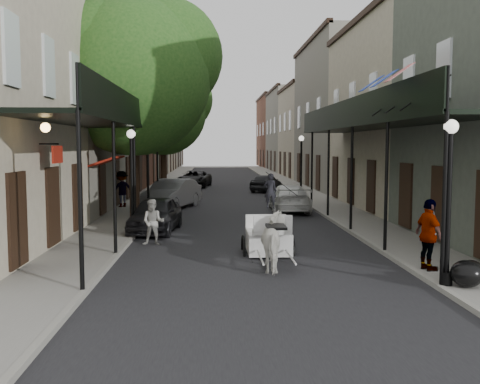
{
  "coord_description": "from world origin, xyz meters",
  "views": [
    {
      "loc": [
        -1.14,
        -13.58,
        3.26
      ],
      "look_at": [
        -0.18,
        5.37,
        1.6
      ],
      "focal_mm": 40.0,
      "sensor_mm": 36.0,
      "label": 1
    }
  ],
  "objects": [
    {
      "name": "ground",
      "position": [
        0.0,
        0.0,
        0.0
      ],
      "size": [
        140.0,
        140.0,
        0.0
      ],
      "primitive_type": "plane",
      "color": "gray",
      "rests_on": "ground"
    },
    {
      "name": "road",
      "position": [
        0.0,
        20.0,
        0.01
      ],
      "size": [
        8.0,
        90.0,
        0.01
      ],
      "primitive_type": "cube",
      "color": "black",
      "rests_on": "ground"
    },
    {
      "name": "sidewalk_left",
      "position": [
        -5.0,
        20.0,
        0.06
      ],
      "size": [
        2.2,
        90.0,
        0.12
      ],
      "primitive_type": "cube",
      "color": "gray",
      "rests_on": "ground"
    },
    {
      "name": "sidewalk_right",
      "position": [
        5.0,
        20.0,
        0.06
      ],
      "size": [
        2.2,
        90.0,
        0.12
      ],
      "primitive_type": "cube",
      "color": "gray",
      "rests_on": "ground"
    },
    {
      "name": "building_row_left",
      "position": [
        -8.6,
        30.0,
        5.25
      ],
      "size": [
        5.0,
        80.0,
        10.5
      ],
      "primitive_type": "cube",
      "color": "#BDB297",
      "rests_on": "ground"
    },
    {
      "name": "building_row_right",
      "position": [
        8.6,
        30.0,
        5.25
      ],
      "size": [
        5.0,
        80.0,
        10.5
      ],
      "primitive_type": "cube",
      "color": "slate",
      "rests_on": "ground"
    },
    {
      "name": "gallery_left",
      "position": [
        -4.79,
        6.98,
        4.05
      ],
      "size": [
        2.2,
        18.05,
        4.88
      ],
      "color": "black",
      "rests_on": "sidewalk_left"
    },
    {
      "name": "gallery_right",
      "position": [
        4.79,
        6.98,
        4.05
      ],
      "size": [
        2.2,
        18.05,
        4.88
      ],
      "color": "black",
      "rests_on": "sidewalk_right"
    },
    {
      "name": "tree_near",
      "position": [
        -4.2,
        10.18,
        6.49
      ],
      "size": [
        7.31,
        6.8,
        9.63
      ],
      "color": "#382619",
      "rests_on": "sidewalk_left"
    },
    {
      "name": "tree_far",
      "position": [
        -4.25,
        24.18,
        5.84
      ],
      "size": [
        6.45,
        6.0,
        8.61
      ],
      "color": "#382619",
      "rests_on": "sidewalk_left"
    },
    {
      "name": "lamppost_right_near",
      "position": [
        4.1,
        -2.0,
        2.05
      ],
      "size": [
        0.32,
        0.32,
        3.71
      ],
      "color": "black",
      "rests_on": "sidewalk_right"
    },
    {
      "name": "lamppost_left",
      "position": [
        -4.1,
        6.0,
        2.05
      ],
      "size": [
        0.32,
        0.32,
        3.71
      ],
      "color": "black",
      "rests_on": "sidewalk_left"
    },
    {
      "name": "lamppost_right_far",
      "position": [
        4.1,
        18.0,
        2.05
      ],
      "size": [
        0.32,
        0.32,
        3.71
      ],
      "color": "black",
      "rests_on": "sidewalk_right"
    },
    {
      "name": "horse",
      "position": [
        0.51,
        0.18,
        0.74
      ],
      "size": [
        0.81,
        1.76,
        1.48
      ],
      "primitive_type": "imported",
      "rotation": [
        0.0,
        0.0,
        3.15
      ],
      "color": "silver",
      "rests_on": "ground"
    },
    {
      "name": "carriage",
      "position": [
        0.5,
        2.5,
        0.96
      ],
      "size": [
        1.56,
        2.2,
        2.48
      ],
      "rotation": [
        0.0,
        0.0,
        0.0
      ],
      "color": "black",
      "rests_on": "ground"
    },
    {
      "name": "pedestrian_walking",
      "position": [
        -3.1,
        3.81,
        0.76
      ],
      "size": [
        0.79,
        0.64,
        1.51
      ],
      "primitive_type": "imported",
      "rotation": [
        0.0,
        0.0,
        -0.09
      ],
      "color": "#9D9C94",
      "rests_on": "ground"
    },
    {
      "name": "pedestrian_sidewalk_left",
      "position": [
        -5.8,
        13.84,
        1.04
      ],
      "size": [
        1.36,
        1.24,
        1.84
      ],
      "primitive_type": "imported",
      "rotation": [
        0.0,
        0.0,
        3.74
      ],
      "color": "gray",
      "rests_on": "sidewalk_left"
    },
    {
      "name": "pedestrian_sidewalk_right",
      "position": [
        4.27,
        -0.59,
        1.02
      ],
      "size": [
        0.63,
        1.12,
        1.81
      ],
      "primitive_type": "imported",
      "rotation": [
        0.0,
        0.0,
        1.76
      ],
      "color": "gray",
      "rests_on": "sidewalk_right"
    },
    {
      "name": "car_left_near",
      "position": [
        -3.32,
        6.52,
        0.67
      ],
      "size": [
        1.97,
        4.08,
        1.34
      ],
      "primitive_type": "imported",
      "rotation": [
        0.0,
        0.0,
        -0.1
      ],
      "color": "black",
      "rests_on": "ground"
    },
    {
      "name": "car_left_mid",
      "position": [
        -3.28,
        14.0,
        0.76
      ],
      "size": [
        3.02,
        4.88,
        1.52
      ],
      "primitive_type": "imported",
      "rotation": [
        0.0,
        0.0,
        -0.33
      ],
      "color": "gray",
      "rests_on": "ground"
    },
    {
      "name": "car_left_far",
      "position": [
        -2.6,
        28.26,
        0.66
      ],
      "size": [
        2.81,
        4.98,
        1.31
      ],
      "primitive_type": "imported",
      "rotation": [
        0.0,
        0.0,
        -0.14
      ],
      "color": "black",
      "rests_on": "ground"
    },
    {
      "name": "car_right_near",
      "position": [
        2.6,
        12.53,
        0.66
      ],
      "size": [
        1.98,
        4.61,
        1.32
      ],
      "primitive_type": "imported",
      "rotation": [
        0.0,
        0.0,
        3.11
      ],
      "color": "silver",
      "rests_on": "ground"
    },
    {
      "name": "car_right_far",
      "position": [
        2.6,
        23.9,
        0.64
      ],
      "size": [
        2.84,
        4.02,
        1.27
      ],
      "primitive_type": "imported",
      "rotation": [
        0.0,
        0.0,
        2.74
      ],
      "color": "black",
      "rests_on": "ground"
    },
    {
      "name": "trash_bags",
      "position": [
        4.6,
        -2.03,
        0.4
      ],
      "size": [
        0.97,
        1.12,
        0.61
      ],
      "color": "black",
      "rests_on": "sidewalk_right"
    }
  ]
}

